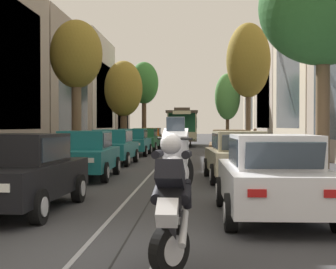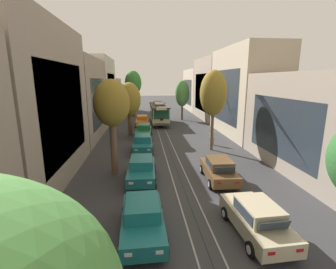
{
  "view_description": "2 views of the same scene",
  "coord_description": "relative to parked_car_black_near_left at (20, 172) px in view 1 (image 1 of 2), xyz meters",
  "views": [
    {
      "loc": [
        1.03,
        -6.82,
        1.75
      ],
      "look_at": [
        -0.67,
        26.48,
        1.18
      ],
      "focal_mm": 54.47,
      "sensor_mm": 36.0,
      "label": 1
    },
    {
      "loc": [
        -2.48,
        0.18,
        6.83
      ],
      "look_at": [
        0.0,
        24.23,
        1.35
      ],
      "focal_mm": 26.08,
      "sensor_mm": 36.0,
      "label": 2
    }
  ],
  "objects": [
    {
      "name": "parked_car_black_near_left",
      "position": [
        0.0,
        0.0,
        0.0
      ],
      "size": [
        2.11,
        4.41,
        1.58
      ],
      "color": "black",
      "rests_on": "ground"
    },
    {
      "name": "parked_car_teal_second_left",
      "position": [
        -0.07,
        6.56,
        0.0
      ],
      "size": [
        2.06,
        4.39,
        1.58
      ],
      "color": "#196B70",
      "rests_on": "ground"
    },
    {
      "name": "parked_car_green_fifth_left",
      "position": [
        0.1,
        25.7,
        0.0
      ],
      "size": [
        2.15,
        4.42,
        1.58
      ],
      "color": "#1E6038",
      "rests_on": "ground"
    },
    {
      "name": "building_facade_left",
      "position": [
        -7.53,
        25.81,
        3.86
      ],
      "size": [
        5.49,
        62.77,
        10.51
      ],
      "color": "gray",
      "rests_on": "ground"
    },
    {
      "name": "ground_plane",
      "position": [
        2.53,
        21.82,
        -0.8
      ],
      "size": [
        160.0,
        160.0,
        0.0
      ],
      "primitive_type": "plane",
      "color": "#38383A"
    },
    {
      "name": "building_facade_right",
      "position": [
        12.61,
        25.92,
        4.01
      ],
      "size": [
        5.8,
        62.77,
        10.6
      ],
      "color": "gray",
      "rests_on": "ground"
    },
    {
      "name": "parked_car_white_near_right",
      "position": [
        5.04,
        -0.53,
        0.0
      ],
      "size": [
        2.02,
        4.37,
        1.58
      ],
      "color": "silver",
      "rests_on": "ground"
    },
    {
      "name": "parked_car_teal_fourth_left",
      "position": [
        -0.05,
        19.74,
        0.0
      ],
      "size": [
        2.03,
        4.37,
        1.58
      ],
      "color": "#196B70",
      "rests_on": "ground"
    },
    {
      "name": "street_tree_kerb_left_mid",
      "position": [
        -1.57,
        26.65,
        3.6
      ],
      "size": [
        2.77,
        2.72,
        6.49
      ],
      "color": "brown",
      "rests_on": "ground"
    },
    {
      "name": "street_tree_kerb_right_near",
      "position": [
        6.69,
        2.33,
        3.8
      ],
      "size": [
        3.12,
        2.96,
        6.07
      ],
      "color": "brown",
      "rests_on": "ground"
    },
    {
      "name": "motorcycle_with_rider",
      "position": [
        3.3,
        -3.92,
        0.18
      ],
      "size": [
        0.52,
        1.83,
        1.86
      ],
      "color": "black",
      "rests_on": "ground"
    },
    {
      "name": "pedestrian_on_left_pavement",
      "position": [
        7.32,
        21.34,
        0.1
      ],
      "size": [
        0.55,
        0.31,
        1.6
      ],
      "color": "slate",
      "rests_on": "ground"
    },
    {
      "name": "street_tree_kerb_right_mid",
      "position": [
        6.71,
        37.87,
        3.65
      ],
      "size": [
        2.39,
        2.03,
        6.68
      ],
      "color": "#4C3826",
      "rests_on": "ground"
    },
    {
      "name": "parked_car_orange_sixth_left",
      "position": [
        -0.08,
        32.74,
        0.0
      ],
      "size": [
        2.05,
        4.38,
        1.58
      ],
      "color": "orange",
      "rests_on": "ground"
    },
    {
      "name": "parked_car_brown_mid_right",
      "position": [
        5.14,
        12.09,
        0.0
      ],
      "size": [
        2.11,
        4.41,
        1.58
      ],
      "color": "brown",
      "rests_on": "ground"
    },
    {
      "name": "parked_car_beige_second_right",
      "position": [
        4.96,
        6.04,
        0.0
      ],
      "size": [
        2.14,
        4.42,
        1.58
      ],
      "color": "#C1B28E",
      "rests_on": "ground"
    },
    {
      "name": "parked_car_teal_mid_left",
      "position": [
        -0.13,
        12.69,
        0.0
      ],
      "size": [
        2.09,
        4.4,
        1.58
      ],
      "color": "#196B70",
      "rests_on": "ground"
    },
    {
      "name": "street_tree_kerb_left_fourth",
      "position": [
        -1.6,
        42.28,
        5.3
      ],
      "size": [
        2.98,
        2.81,
        8.37
      ],
      "color": "brown",
      "rests_on": "ground"
    },
    {
      "name": "street_tree_kerb_right_second",
      "position": [
        6.7,
        19.47,
        4.71
      ],
      "size": [
        2.55,
        2.54,
        7.71
      ],
      "color": "brown",
      "rests_on": "ground"
    },
    {
      "name": "street_tree_kerb_left_second",
      "position": [
        -2.11,
        14.11,
        4.27
      ],
      "size": [
        2.53,
        2.2,
        6.86
      ],
      "color": "brown",
      "rests_on": "ground"
    },
    {
      "name": "trolley_track_rails",
      "position": [
        2.53,
        26.13,
        -0.79
      ],
      "size": [
        1.14,
        71.07,
        0.01
      ],
      "color": "gray",
      "rests_on": "ground"
    },
    {
      "name": "cable_car_trolley",
      "position": [
        2.53,
        34.89,
        0.86
      ],
      "size": [
        2.67,
        9.15,
        3.28
      ],
      "color": "#1E5B38",
      "rests_on": "ground"
    }
  ]
}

